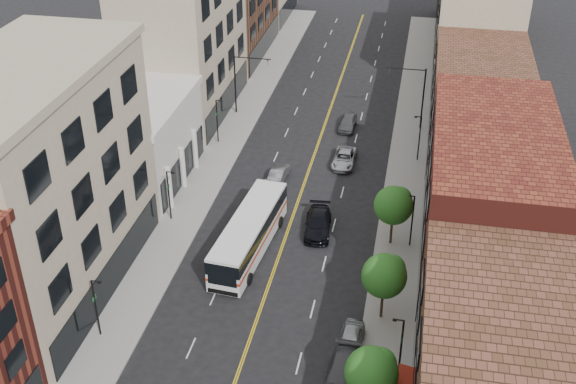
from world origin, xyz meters
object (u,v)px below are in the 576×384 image
Objects in this scene: car_lane_c at (348,122)px; car_lane_behind at (279,173)px; car_lane_b at (344,158)px; car_parked_far at (351,341)px; car_parked_mid at (342,375)px; car_lane_a at (318,224)px; city_bus at (249,232)px.

car_lane_behind is at bearing -110.30° from car_lane_c.
car_lane_c reaches higher than car_lane_b.
car_parked_far is 1.05× the size of car_lane_behind.
car_lane_a is at bearing 106.15° from car_parked_mid.
car_parked_far is at bearing 89.15° from car_parked_mid.
city_bus is 2.67× the size of car_lane_b.
car_parked_mid is at bearing -82.12° from car_lane_b.
city_bus is 6.89m from car_lane_a.
car_parked_mid is at bearing -81.22° from car_lane_a.
car_parked_mid is 1.09× the size of car_lane_b.
city_bus is 18.27m from car_lane_b.
car_parked_far is 0.96× the size of car_lane_c.
car_lane_b is at bearing 101.27° from car_parked_far.
car_lane_c is (-0.69, 8.67, 0.07)m from car_lane_b.
city_bus reaches higher than car_lane_behind.
car_lane_b is at bearing -83.11° from car_lane_c.
city_bus is 26.43m from car_lane_c.
city_bus is at bearing -147.16° from car_lane_a.
city_bus is 2.46× the size of car_parked_mid.
car_lane_b is at bearing 99.05° from car_parked_mid.
car_lane_b is at bearing -140.50° from car_lane_behind.
city_bus reaches higher than car_lane_a.
car_lane_c is (5.43, 13.02, 0.09)m from car_lane_behind.
car_lane_a reaches higher than car_parked_far.
car_parked_far is 0.85× the size of car_lane_b.
car_lane_behind is (-9.91, 26.70, -0.12)m from car_parked_mid.
car_parked_far is (10.05, -10.37, -1.24)m from city_bus.
car_parked_mid is 39.97m from car_lane_c.
car_lane_c reaches higher than car_parked_far.
car_parked_far is at bearing 117.59° from car_lane_behind.
car_lane_c is at bearing -108.57° from car_lane_behind.
car_lane_b is 8.69m from car_lane_c.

